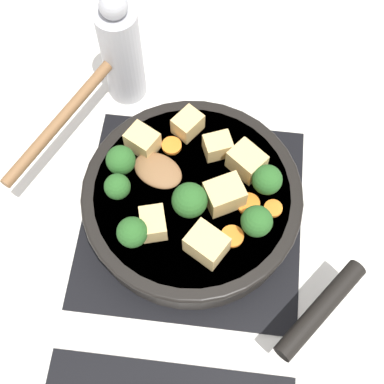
% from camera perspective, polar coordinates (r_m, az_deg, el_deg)
% --- Properties ---
extents(ground_plane, '(2.40, 2.40, 0.00)m').
position_cam_1_polar(ground_plane, '(0.77, 0.00, -2.58)').
color(ground_plane, white).
extents(front_burner_grate, '(0.31, 0.31, 0.03)m').
position_cam_1_polar(front_burner_grate, '(0.76, 0.00, -2.22)').
color(front_burner_grate, black).
rests_on(front_burner_grate, ground_plane).
extents(skillet_pan, '(0.37, 0.34, 0.05)m').
position_cam_1_polar(skillet_pan, '(0.72, 0.13, -0.93)').
color(skillet_pan, black).
rests_on(skillet_pan, front_burner_grate).
extents(wooden_spoon, '(0.24, 0.23, 0.02)m').
position_cam_1_polar(wooden_spoon, '(0.73, -9.57, 5.61)').
color(wooden_spoon, brown).
rests_on(wooden_spoon, skillet_pan).
extents(tofu_cube_center_large, '(0.04, 0.04, 0.03)m').
position_cam_1_polar(tofu_cube_center_large, '(0.66, -4.16, -3.37)').
color(tofu_cube_center_large, '#DBB770').
rests_on(tofu_cube_center_large, skillet_pan).
extents(tofu_cube_near_handle, '(0.06, 0.05, 0.03)m').
position_cam_1_polar(tofu_cube_near_handle, '(0.70, 5.85, 3.27)').
color(tofu_cube_near_handle, '#DBB770').
rests_on(tofu_cube_near_handle, skillet_pan).
extents(tofu_cube_east_chunk, '(0.06, 0.05, 0.04)m').
position_cam_1_polar(tofu_cube_east_chunk, '(0.65, 1.57, -5.63)').
color(tofu_cube_east_chunk, '#DBB770').
rests_on(tofu_cube_east_chunk, skillet_pan).
extents(tofu_cube_west_chunk, '(0.04, 0.04, 0.03)m').
position_cam_1_polar(tofu_cube_west_chunk, '(0.71, 2.76, 4.92)').
color(tofu_cube_west_chunk, '#DBB770').
rests_on(tofu_cube_west_chunk, skillet_pan).
extents(tofu_cube_back_piece, '(0.06, 0.05, 0.04)m').
position_cam_1_polar(tofu_cube_back_piece, '(0.67, 3.47, -0.30)').
color(tofu_cube_back_piece, '#DBB770').
rests_on(tofu_cube_back_piece, skillet_pan).
extents(tofu_cube_front_piece, '(0.05, 0.05, 0.03)m').
position_cam_1_polar(tofu_cube_front_piece, '(0.73, -0.46, 7.26)').
color(tofu_cube_front_piece, '#DBB770').
rests_on(tofu_cube_front_piece, skillet_pan).
extents(tofu_cube_mid_small, '(0.05, 0.05, 0.03)m').
position_cam_1_polar(tofu_cube_mid_small, '(0.72, -5.30, 5.44)').
color(tofu_cube_mid_small, '#DBB770').
rests_on(tofu_cube_mid_small, skillet_pan).
extents(broccoli_floret_near_spoon, '(0.04, 0.04, 0.05)m').
position_cam_1_polar(broccoli_floret_near_spoon, '(0.68, 8.01, 1.28)').
color(broccoli_floret_near_spoon, '#709956').
rests_on(broccoli_floret_near_spoon, skillet_pan).
extents(broccoli_floret_center_top, '(0.04, 0.04, 0.05)m').
position_cam_1_polar(broccoli_floret_center_top, '(0.65, -6.39, -4.31)').
color(broccoli_floret_center_top, '#709956').
rests_on(broccoli_floret_center_top, skillet_pan).
extents(broccoli_floret_east_rim, '(0.04, 0.04, 0.05)m').
position_cam_1_polar(broccoli_floret_east_rim, '(0.69, -7.61, 3.36)').
color(broccoli_floret_east_rim, '#709956').
rests_on(broccoli_floret_east_rim, skillet_pan).
extents(broccoli_floret_west_rim, '(0.04, 0.04, 0.05)m').
position_cam_1_polar(broccoli_floret_west_rim, '(0.65, 6.91, -3.13)').
color(broccoli_floret_west_rim, '#709956').
rests_on(broccoli_floret_west_rim, skillet_pan).
extents(broccoli_floret_north_edge, '(0.05, 0.05, 0.05)m').
position_cam_1_polar(broccoli_floret_north_edge, '(0.66, 0.08, -0.95)').
color(broccoli_floret_north_edge, '#709956').
rests_on(broccoli_floret_north_edge, skillet_pan).
extents(broccoli_floret_south_cluster, '(0.03, 0.03, 0.04)m').
position_cam_1_polar(broccoli_floret_south_cluster, '(0.68, -7.96, 0.55)').
color(broccoli_floret_south_cluster, '#709956').
rests_on(broccoli_floret_south_cluster, skillet_pan).
extents(carrot_slice_orange_thin, '(0.03, 0.03, 0.01)m').
position_cam_1_polar(carrot_slice_orange_thin, '(0.72, -2.19, 4.96)').
color(carrot_slice_orange_thin, orange).
rests_on(carrot_slice_orange_thin, skillet_pan).
extents(carrot_slice_near_center, '(0.03, 0.03, 0.01)m').
position_cam_1_polar(carrot_slice_near_center, '(0.67, 4.31, -4.73)').
color(carrot_slice_near_center, orange).
rests_on(carrot_slice_near_center, skillet_pan).
extents(carrot_slice_edge_slice, '(0.03, 0.03, 0.01)m').
position_cam_1_polar(carrot_slice_edge_slice, '(0.69, 6.01, -1.27)').
color(carrot_slice_edge_slice, orange).
rests_on(carrot_slice_edge_slice, skillet_pan).
extents(carrot_slice_under_broccoli, '(0.02, 0.02, 0.01)m').
position_cam_1_polar(carrot_slice_under_broccoli, '(0.69, 8.64, -1.74)').
color(carrot_slice_under_broccoli, orange).
rests_on(carrot_slice_under_broccoli, skillet_pan).
extents(pepper_mill, '(0.06, 0.06, 0.20)m').
position_cam_1_polar(pepper_mill, '(0.81, -7.53, 14.65)').
color(pepper_mill, '#B2B2B7').
rests_on(pepper_mill, ground_plane).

